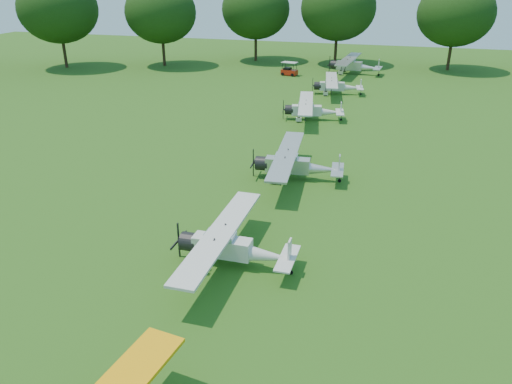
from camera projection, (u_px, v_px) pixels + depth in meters
ground at (232, 245)px, 26.60m from camera, size 160.00×160.00×0.00m
tree_belt at (305, 100)px, 22.57m from camera, size 137.36×130.27×14.52m
aircraft_3 at (231, 245)px, 24.38m from camera, size 6.13×9.72×1.92m
aircraft_4 at (295, 163)px, 34.48m from camera, size 6.41×10.20×2.01m
aircraft_5 at (311, 109)px, 48.19m from camera, size 5.99×9.48×1.86m
aircraft_6 at (336, 85)px, 58.04m from camera, size 5.99×9.49×1.86m
aircraft_7 at (353, 64)px, 69.07m from camera, size 7.30×11.64×2.29m
golf_cart at (289, 71)px, 68.56m from camera, size 2.32×1.70×1.80m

